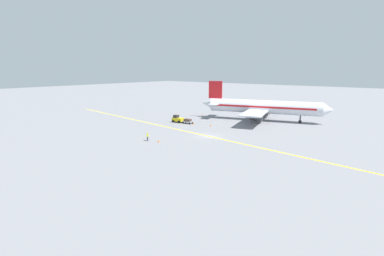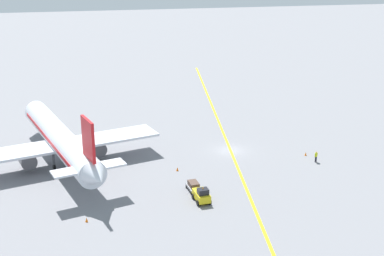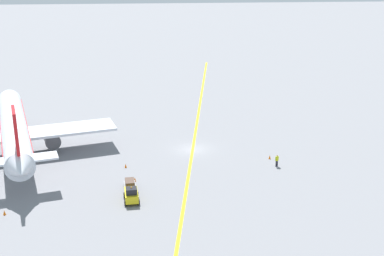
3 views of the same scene
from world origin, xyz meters
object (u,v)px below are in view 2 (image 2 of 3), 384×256
object	(u,v)px
baggage_cart_trailing	(194,185)
traffic_cone_far_edge	(177,169)
traffic_cone_by_wingtip	(87,220)
traffic_cone_near_nose	(306,154)
traffic_cone_mid_apron	(194,181)
baggage_tug_white	(202,195)
airplane_at_gate	(61,140)
ground_crew_worker	(316,156)

from	to	relation	value
baggage_cart_trailing	traffic_cone_far_edge	world-z (taller)	baggage_cart_trailing
traffic_cone_by_wingtip	traffic_cone_far_edge	size ratio (longest dim) A/B	1.00
traffic_cone_near_nose	traffic_cone_mid_apron	distance (m)	19.55
baggage_tug_white	baggage_cart_trailing	xyz separation A→B (m)	(-0.29, 3.29, -0.14)
traffic_cone_near_nose	traffic_cone_mid_apron	xyz separation A→B (m)	(-18.59, -6.05, 0.00)
airplane_at_gate	traffic_cone_mid_apron	bearing A→B (deg)	-31.93
traffic_cone_mid_apron	traffic_cone_far_edge	distance (m)	4.69
airplane_at_gate	baggage_tug_white	xyz separation A→B (m)	(16.79, -16.20, -2.81)
airplane_at_gate	traffic_cone_near_nose	xyz separation A→B (m)	(35.62, -4.56, -3.43)
ground_crew_worker	traffic_cone_near_nose	distance (m)	2.81
ground_crew_worker	traffic_cone_mid_apron	xyz separation A→B (m)	(-18.96, -3.34, -0.63)
traffic_cone_by_wingtip	traffic_cone_near_nose	bearing A→B (deg)	22.75
baggage_tug_white	ground_crew_worker	size ratio (longest dim) A/B	1.86
baggage_tug_white	traffic_cone_far_edge	size ratio (longest dim) A/B	5.67
airplane_at_gate	traffic_cone_by_wingtip	size ratio (longest dim) A/B	63.56
ground_crew_worker	traffic_cone_far_edge	size ratio (longest dim) A/B	3.05
ground_crew_worker	traffic_cone_far_edge	bearing A→B (deg)	176.71
baggage_cart_trailing	traffic_cone_far_edge	size ratio (longest dim) A/B	4.93
ground_crew_worker	traffic_cone_near_nose	xyz separation A→B (m)	(-0.36, 2.71, -0.63)
baggage_cart_trailing	traffic_cone_by_wingtip	size ratio (longest dim) A/B	4.93
airplane_at_gate	baggage_cart_trailing	xyz separation A→B (m)	(16.50, -12.92, -2.95)
airplane_at_gate	traffic_cone_far_edge	xyz separation A→B (m)	(15.70, -6.11, -3.43)
baggage_cart_trailing	ground_crew_worker	world-z (taller)	ground_crew_worker
baggage_cart_trailing	traffic_cone_near_nose	distance (m)	20.88
airplane_at_gate	traffic_cone_mid_apron	distance (m)	20.36
airplane_at_gate	traffic_cone_far_edge	distance (m)	17.19
baggage_tug_white	baggage_cart_trailing	bearing A→B (deg)	95.04
airplane_at_gate	traffic_cone_near_nose	size ratio (longest dim) A/B	63.56
baggage_tug_white	traffic_cone_far_edge	xyz separation A→B (m)	(-1.09, 10.09, -0.63)
baggage_cart_trailing	traffic_cone_mid_apron	size ratio (longest dim) A/B	4.93
baggage_tug_white	traffic_cone_near_nose	size ratio (longest dim) A/B	5.67
airplane_at_gate	baggage_tug_white	bearing A→B (deg)	-43.99
ground_crew_worker	traffic_cone_mid_apron	distance (m)	19.26
traffic_cone_near_nose	traffic_cone_mid_apron	bearing A→B (deg)	-161.97
baggage_tug_white	baggage_cart_trailing	distance (m)	3.30
airplane_at_gate	traffic_cone_mid_apron	world-z (taller)	airplane_at_gate
traffic_cone_near_nose	traffic_cone_by_wingtip	distance (m)	35.57
baggage_cart_trailing	traffic_cone_near_nose	size ratio (longest dim) A/B	4.93
ground_crew_worker	traffic_cone_by_wingtip	xyz separation A→B (m)	(-33.16, -11.04, -0.63)
baggage_cart_trailing	traffic_cone_by_wingtip	bearing A→B (deg)	-158.45
baggage_tug_white	traffic_cone_far_edge	distance (m)	10.17
baggage_tug_white	traffic_cone_mid_apron	size ratio (longest dim) A/B	5.67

